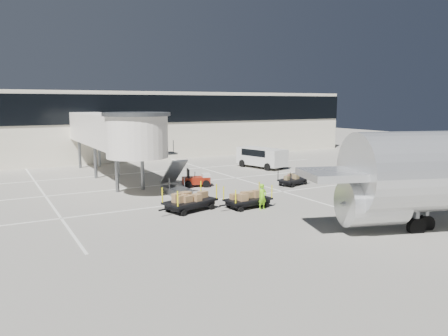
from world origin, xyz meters
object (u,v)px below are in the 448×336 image
Objects in this scene: suitcase_cart at (293,180)px; box_cart_near at (248,200)px; box_cart_far at (190,201)px; baggage_tug at (197,180)px; minivan at (261,156)px; ground_worker at (262,197)px.

suitcase_cart is 0.89× the size of box_cart_near.
box_cart_far is at bearing 158.15° from box_cart_near.
baggage_tug is 7.89m from suitcase_cart.
minivan reaches higher than box_cart_near.
minivan is (3.15, 9.47, 0.75)m from suitcase_cart.
baggage_tug reaches higher than suitcase_cart.
ground_worker reaches higher than box_cart_far.
box_cart_far reaches higher than box_cart_near.
baggage_tug is at bearing 85.01° from ground_worker.
box_cart_near is 1.09m from ground_worker.
minivan is at bearing 46.93° from baggage_tug.
baggage_tug is 7.93m from box_cart_far.
suitcase_cart is at bearing 28.62° from box_cart_near.
baggage_tug is 0.42× the size of minivan.
ground_worker is at bearing -62.28° from box_cart_near.
baggage_tug is at bearing 45.48° from box_cart_far.
suitcase_cart is 8.89m from ground_worker.
ground_worker reaches higher than baggage_tug.
suitcase_cart is 0.80× the size of box_cart_far.
box_cart_far reaches higher than suitcase_cart.
minivan is at bearing 27.01° from box_cart_far.
baggage_tug is 8.98m from ground_worker.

